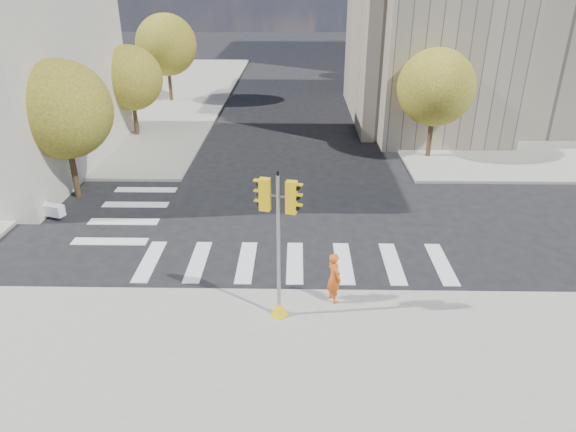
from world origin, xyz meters
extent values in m
plane|color=black|center=(0.00, 0.00, 0.00)|extent=(160.00, 160.00, 0.00)
cube|color=gray|center=(20.00, 26.00, 0.07)|extent=(28.00, 40.00, 0.15)
cube|color=gray|center=(-20.00, 26.00, 0.07)|extent=(28.00, 40.00, 0.15)
cube|color=gray|center=(17.00, 20.00, 7.00)|extent=(26.00, 14.00, 14.00)
cube|color=gray|center=(9.00, 15.00, 7.00)|extent=(8.00, 8.00, 14.00)
cylinder|color=#382616|center=(-10.50, 4.00, 1.22)|extent=(0.28, 0.28, 2.45)
sphere|color=#3D601B|center=(-10.50, 4.00, 4.21)|extent=(4.40, 4.40, 4.40)
cylinder|color=#382616|center=(-10.50, 14.00, 1.08)|extent=(0.28, 0.28, 2.17)
sphere|color=#3D601B|center=(-10.50, 14.00, 3.77)|extent=(4.00, 4.00, 4.00)
cylinder|color=#382616|center=(-10.50, 24.00, 1.31)|extent=(0.28, 0.28, 2.62)
sphere|color=#3D601B|center=(-10.50, 24.00, 4.54)|extent=(4.80, 4.80, 4.80)
cylinder|color=#382616|center=(7.50, 10.00, 1.19)|extent=(0.28, 0.28, 2.38)
sphere|color=#3D601B|center=(7.50, 10.00, 4.06)|extent=(4.20, 4.20, 4.20)
cylinder|color=#382616|center=(7.50, 22.00, 1.26)|extent=(0.28, 0.28, 2.52)
sphere|color=#3D601B|center=(7.50, 22.00, 4.36)|extent=(4.60, 4.60, 4.60)
cylinder|color=#382616|center=(7.50, 34.00, 1.14)|extent=(0.28, 0.28, 2.27)
sphere|color=#3D601B|center=(7.50, 34.00, 3.88)|extent=(4.00, 4.00, 4.00)
cylinder|color=black|center=(8.00, 14.00, 4.15)|extent=(0.12, 0.12, 8.00)
cube|color=black|center=(8.00, 14.00, 8.15)|extent=(0.35, 0.18, 0.22)
cylinder|color=black|center=(8.00, 28.00, 4.15)|extent=(0.12, 0.12, 8.00)
cone|color=#E8B80C|center=(-0.57, -5.43, 0.40)|extent=(0.56, 0.56, 0.50)
cylinder|color=gray|center=(-0.57, -5.43, 2.45)|extent=(0.11, 0.11, 4.59)
cylinder|color=black|center=(-0.57, -5.43, 4.79)|extent=(0.07, 0.07, 0.12)
cylinder|color=gray|center=(-0.57, -5.43, 4.14)|extent=(0.89, 0.28, 0.06)
cube|color=#E8B80C|center=(-0.94, -5.33, 4.14)|extent=(0.34, 0.29, 0.95)
cube|color=#E8B80C|center=(-0.20, -5.52, 4.14)|extent=(0.34, 0.29, 0.95)
imported|color=#CF5513|center=(1.15, -4.60, 1.00)|extent=(0.65, 0.74, 1.71)
cube|color=white|center=(-13.00, 2.38, 0.40)|extent=(5.82, 2.28, 0.50)
camera|label=1|loc=(-0.06, -18.41, 9.69)|focal=32.00mm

